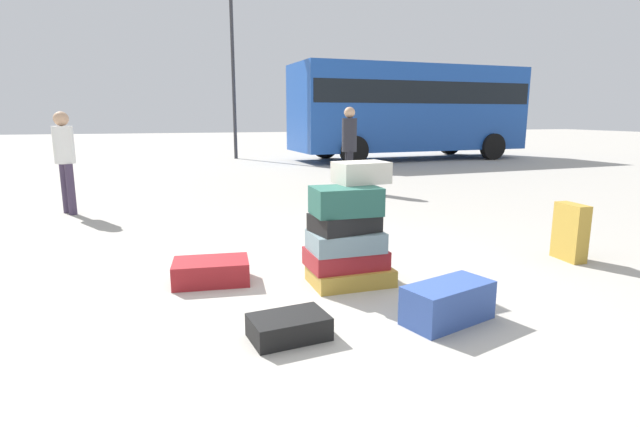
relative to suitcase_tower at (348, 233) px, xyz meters
name	(u,v)px	position (x,y,z in m)	size (l,w,h in m)	color
ground_plane	(312,289)	(-0.37, -0.07, -0.47)	(80.00, 80.00, 0.00)	#ADA89E
suitcase_tower	(348,233)	(0.00, 0.00, 0.00)	(0.82, 0.64, 1.10)	#B28C33
suitcase_navy_foreground_far	(448,303)	(0.42, -1.04, -0.33)	(0.70, 0.34, 0.30)	#334F99
suitcase_tan_behind_tower	(570,232)	(2.52, 0.01, -0.17)	(0.16, 0.37, 0.61)	#B28C33
suitcase_maroon_white_trunk	(211,271)	(-1.21, 0.36, -0.37)	(0.69, 0.43, 0.21)	maroon
suitcase_black_foreground_near	(289,327)	(-0.79, -0.97, -0.39)	(0.53, 0.35, 0.16)	black
person_bearded_onlooker	(349,142)	(1.92, 5.27, 0.53)	(0.30, 0.34, 1.69)	black
person_tourist_with_camera	(65,154)	(-3.09, 4.31, 0.47)	(0.30, 0.31, 1.58)	#3F334C
parked_bus	(409,106)	(6.43, 11.63, 1.36)	(8.25, 3.16, 3.15)	#1E4CA5
lamp_post	(232,35)	(0.66, 13.55, 3.73)	(0.36, 0.36, 6.49)	#333338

